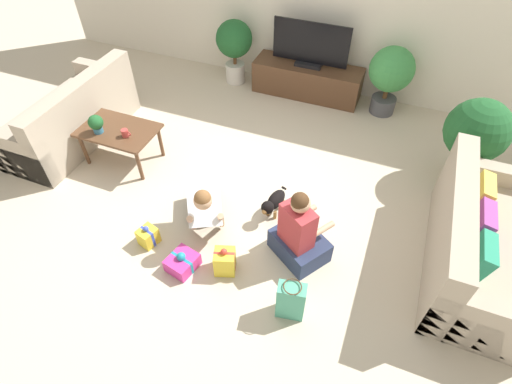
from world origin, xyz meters
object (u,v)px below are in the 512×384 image
object	(u,v)px
gift_box_c	(182,262)
potted_plant_back_right	(391,74)
coffee_table	(119,133)
potted_plant_corner_right	(477,132)
gift_bag_a	(291,300)
tv	(310,47)
gift_box_a	(148,236)
person_sitting	(299,235)
dog	(274,202)
potted_plant_back_left	(234,44)
tabletop_plant	(96,123)
sofa_right	(477,245)
gift_box_b	(225,261)
tv_console	(307,80)
person_kneeling	(205,202)
sofa_left	(71,118)
mug	(125,133)

from	to	relation	value
gift_box_c	potted_plant_back_right	bearing A→B (deg)	68.32
coffee_table	potted_plant_corner_right	xyz separation A→B (m)	(3.83, 1.15, 0.28)
potted_plant_back_right	gift_bag_a	world-z (taller)	potted_plant_back_right
tv	gift_box_a	distance (m)	3.42
person_sitting	dog	size ratio (longest dim) A/B	1.86
potted_plant_back_left	gift_box_c	bearing A→B (deg)	-74.60
coffee_table	person_sitting	bearing A→B (deg)	-13.77
gift_box_c	tabletop_plant	size ratio (longest dim) A/B	1.45
sofa_right	tabletop_plant	distance (m)	4.15
gift_box_a	tabletop_plant	xyz separation A→B (m)	(-1.14, 0.88, 0.48)
dog	gift_box_b	world-z (taller)	gift_box_b
tv_console	person_sitting	world-z (taller)	person_sitting
coffee_table	tv	xyz separation A→B (m)	(1.65, 2.28, 0.33)
gift_bag_a	coffee_table	bearing A→B (deg)	154.38
potted_plant_back_right	person_kneeling	xyz separation A→B (m)	(-1.37, -2.78, -0.27)
potted_plant_back_left	gift_box_a	world-z (taller)	potted_plant_back_left
dog	gift_box_b	size ratio (longest dim) A/B	1.47
sofa_right	gift_bag_a	xyz separation A→B (m)	(-1.43, -1.12, -0.10)
person_sitting	gift_bag_a	distance (m)	0.65
sofa_right	gift_box_c	xyz separation A→B (m)	(-2.53, -1.05, -0.23)
sofa_left	gift_box_c	bearing A→B (deg)	60.72
tv	person_sitting	xyz separation A→B (m)	(0.77, -2.87, -0.44)
coffee_table	gift_bag_a	size ratio (longest dim) A/B	2.04
coffee_table	person_sitting	world-z (taller)	person_sitting
person_sitting	gift_bag_a	size ratio (longest dim) A/B	1.98
potted_plant_back_left	potted_plant_corner_right	bearing A→B (deg)	-17.94
potted_plant_corner_right	potted_plant_back_right	bearing A→B (deg)	134.24
sofa_left	person_kneeling	world-z (taller)	sofa_left
tv	gift_bag_a	xyz separation A→B (m)	(0.90, -3.50, -0.53)
sofa_right	gift_bag_a	bearing A→B (deg)	128.12
tv	gift_box_a	size ratio (longest dim) A/B	4.38
coffee_table	tv_console	size ratio (longest dim) A/B	0.57
sofa_right	person_kneeling	distance (m)	2.61
person_sitting	gift_box_b	bearing A→B (deg)	69.70
gift_box_b	potted_plant_back_left	bearing A→B (deg)	112.13
potted_plant_back_left	tabletop_plant	bearing A→B (deg)	-106.05
tv_console	potted_plant_back_right	distance (m)	1.19
tv_console	gift_box_c	bearing A→B (deg)	-93.44
sofa_right	sofa_left	bearing A→B (deg)	87.14
dog	gift_box_c	xyz separation A→B (m)	(-0.58, -0.97, -0.11)
tabletop_plant	person_kneeling	bearing A→B (deg)	-15.06
mug	potted_plant_corner_right	bearing A→B (deg)	18.61
potted_plant_back_left	mug	size ratio (longest dim) A/B	7.94
tv_console	gift_box_b	distance (m)	3.30
dog	tabletop_plant	distance (m)	2.22
dog	person_sitting	bearing A→B (deg)	-35.12
dog	potted_plant_back_left	bearing A→B (deg)	132.77
coffee_table	gift_box_a	distance (m)	1.44
sofa_left	gift_box_b	world-z (taller)	sofa_left
coffee_table	gift_bag_a	xyz separation A→B (m)	(2.55, -1.22, -0.19)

